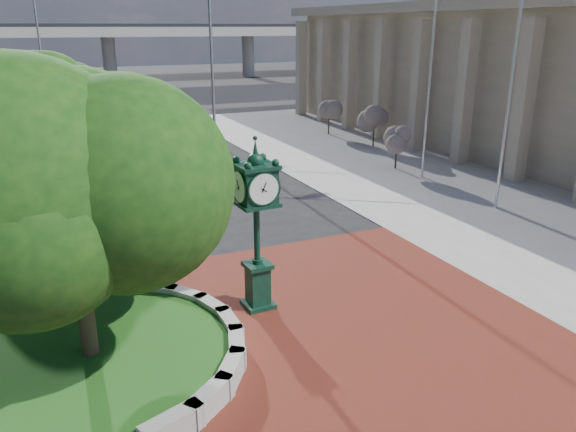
# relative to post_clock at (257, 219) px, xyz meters

# --- Properties ---
(ground) EXTENTS (200.00, 200.00, 0.00)m
(ground) POSITION_rel_post_clock_xyz_m (0.60, -1.13, -2.53)
(ground) COLOR black
(ground) RESTS_ON ground
(plaza) EXTENTS (12.00, 12.00, 0.04)m
(plaza) POSITION_rel_post_clock_xyz_m (0.60, -2.13, -2.51)
(plaza) COLOR maroon
(plaza) RESTS_ON ground
(sidewalk) EXTENTS (20.00, 50.00, 0.04)m
(sidewalk) POSITION_rel_post_clock_xyz_m (16.60, 8.87, -2.51)
(sidewalk) COLOR #9E9B93
(sidewalk) RESTS_ON ground
(planter_wall) EXTENTS (2.96, 6.77, 0.54)m
(planter_wall) POSITION_rel_post_clock_xyz_m (-2.11, -1.13, -2.26)
(planter_wall) COLOR #9E9B93
(planter_wall) RESTS_ON ground
(grass_bed) EXTENTS (6.10, 6.10, 0.40)m
(grass_bed) POSITION_rel_post_clock_xyz_m (-4.40, -1.13, -2.33)
(grass_bed) COLOR #184814
(grass_bed) RESTS_ON ground
(civic_building) EXTENTS (17.35, 44.00, 8.60)m
(civic_building) POSITION_rel_post_clock_xyz_m (24.20, 10.87, 1.80)
(civic_building) COLOR tan
(civic_building) RESTS_ON ground
(overpass) EXTENTS (90.00, 12.00, 7.50)m
(overpass) POSITION_rel_post_clock_xyz_m (0.38, 68.87, 4.01)
(overpass) COLOR #9E9B93
(overpass) RESTS_ON ground
(tree_planter) EXTENTS (5.20, 5.20, 6.33)m
(tree_planter) POSITION_rel_post_clock_xyz_m (-4.40, -1.13, 1.20)
(tree_planter) COLOR #38281C
(tree_planter) RESTS_ON ground
(tree_street) EXTENTS (4.40, 4.40, 5.45)m
(tree_street) POSITION_rel_post_clock_xyz_m (-3.40, 16.87, 0.71)
(tree_street) COLOR #38281C
(tree_street) RESTS_ON ground
(post_clock) EXTENTS (1.01, 1.01, 4.60)m
(post_clock) POSITION_rel_post_clock_xyz_m (0.00, 0.00, 0.00)
(post_clock) COLOR black
(post_clock) RESTS_ON ground
(parked_car) EXTENTS (3.63, 5.41, 1.71)m
(parked_car) POSITION_rel_post_clock_xyz_m (4.33, 36.54, -1.67)
(parked_car) COLOR #510B0F
(parked_car) RESTS_ON ground
(flagpole_a) EXTENTS (1.57, 0.29, 10.13)m
(flagpole_a) POSITION_rel_post_clock_xyz_m (12.19, 3.97, 2.66)
(flagpole_a) COLOR silver
(flagpole_a) RESTS_ON ground
(flagpole_b) EXTENTS (1.53, 0.62, 10.20)m
(flagpole_b) POSITION_rel_post_clock_xyz_m (12.50, 9.34, 2.70)
(flagpole_b) COLOR silver
(flagpole_b) RESTS_ON ground
(street_lamp_near) EXTENTS (2.26, 0.89, 10.34)m
(street_lamp_near) POSITION_rel_post_clock_xyz_m (5.96, 22.23, 3.53)
(street_lamp_near) COLOR slate
(street_lamp_near) RESTS_ON ground
(street_lamp_far) EXTENTS (2.25, 0.63, 10.12)m
(street_lamp_far) POSITION_rel_post_clock_xyz_m (-3.30, 41.55, 3.40)
(street_lamp_far) COLOR slate
(street_lamp_far) RESTS_ON ground
(shrub_near) EXTENTS (1.20, 1.20, 2.20)m
(shrub_near) POSITION_rel_post_clock_xyz_m (12.32, 11.39, -0.94)
(shrub_near) COLOR #38281C
(shrub_near) RESTS_ON ground
(shrub_mid) EXTENTS (1.20, 1.20, 2.20)m
(shrub_mid) POSITION_rel_post_clock_xyz_m (14.46, 16.92, -0.94)
(shrub_mid) COLOR #38281C
(shrub_mid) RESTS_ON ground
(shrub_far) EXTENTS (1.20, 1.20, 2.20)m
(shrub_far) POSITION_rel_post_clock_xyz_m (13.84, 21.68, -0.94)
(shrub_far) COLOR #38281C
(shrub_far) RESTS_ON ground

